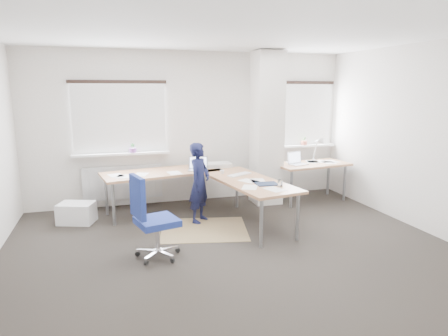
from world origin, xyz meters
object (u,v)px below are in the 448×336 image
object	(u,v)px
desk_main	(206,177)
person	(199,183)
task_chair	(154,235)
desk_side	(311,166)

from	to	relation	value
desk_main	person	xyz separation A→B (m)	(-0.15, -0.16, -0.05)
task_chair	desk_side	bearing A→B (deg)	15.40
desk_main	person	distance (m)	0.22
desk_side	person	world-z (taller)	person
desk_main	task_chair	size ratio (longest dim) A/B	2.57
person	desk_side	bearing A→B (deg)	-35.78
desk_side	person	bearing A→B (deg)	-172.19
desk_main	task_chair	world-z (taller)	task_chair
task_chair	person	xyz separation A→B (m)	(0.88, 1.23, 0.34)
desk_side	task_chair	size ratio (longest dim) A/B	1.35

